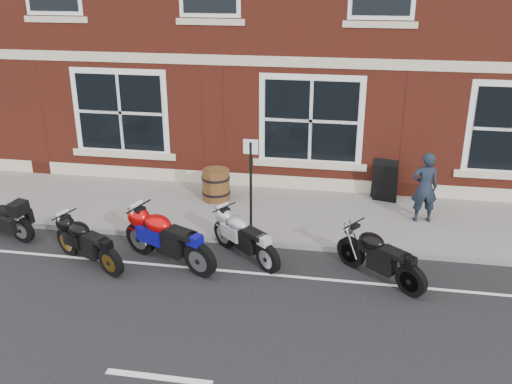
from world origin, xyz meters
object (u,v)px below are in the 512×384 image
(moto_sport_black, at_px, (88,241))
(parking_sign, at_px, (251,182))
(moto_naked_black, at_px, (380,254))
(a_board_sign, at_px, (385,181))
(moto_sport_silver, at_px, (245,235))
(moto_sport_red, at_px, (168,236))
(pedestrian_left, at_px, (425,187))
(barrel_planter, at_px, (216,185))

(moto_sport_black, height_order, parking_sign, parking_sign)
(moto_naked_black, height_order, a_board_sign, a_board_sign)
(moto_sport_silver, height_order, a_board_sign, a_board_sign)
(moto_sport_red, xyz_separation_m, pedestrian_left, (5.12, 2.71, 0.34))
(moto_sport_silver, xyz_separation_m, moto_naked_black, (2.64, -0.38, 0.01))
(moto_sport_red, bearing_deg, moto_naked_black, -63.19)
(parking_sign, bearing_deg, pedestrian_left, 22.26)
(moto_sport_red, relative_size, moto_naked_black, 1.31)
(moto_sport_red, xyz_separation_m, barrel_planter, (0.20, 3.14, -0.09))
(moto_sport_black, relative_size, a_board_sign, 1.81)
(a_board_sign, relative_size, parking_sign, 0.46)
(moto_sport_silver, relative_size, moto_naked_black, 0.97)
(a_board_sign, bearing_deg, parking_sign, -124.18)
(moto_sport_silver, xyz_separation_m, pedestrian_left, (3.66, 2.24, 0.42))
(pedestrian_left, bearing_deg, moto_naked_black, 59.50)
(moto_sport_silver, relative_size, barrel_planter, 2.05)
(moto_sport_red, distance_m, moto_sport_black, 1.58)
(a_board_sign, relative_size, barrel_planter, 1.27)
(moto_sport_silver, bearing_deg, a_board_sign, 0.24)
(moto_sport_black, distance_m, moto_sport_silver, 3.11)
(moto_sport_red, bearing_deg, pedestrian_left, -36.54)
(moto_sport_silver, height_order, moto_naked_black, moto_naked_black)
(moto_sport_silver, height_order, parking_sign, parking_sign)
(moto_sport_red, distance_m, moto_sport_silver, 1.54)
(barrel_planter, bearing_deg, a_board_sign, 9.30)
(moto_sport_red, height_order, moto_sport_silver, moto_sport_red)
(pedestrian_left, xyz_separation_m, parking_sign, (-3.69, -1.48, 0.44))
(moto_sport_black, xyz_separation_m, a_board_sign, (5.85, 4.11, 0.10))
(moto_sport_silver, bearing_deg, barrel_planter, 65.93)
(moto_sport_red, xyz_separation_m, moto_naked_black, (4.10, 0.09, -0.07))
(barrel_planter, relative_size, parking_sign, 0.36)
(pedestrian_left, height_order, a_board_sign, pedestrian_left)
(moto_sport_silver, relative_size, a_board_sign, 1.61)
(pedestrian_left, bearing_deg, a_board_sign, -62.41)
(moto_sport_black, bearing_deg, a_board_sign, -26.09)
(moto_sport_black, distance_m, pedestrian_left, 7.34)
(moto_sport_silver, bearing_deg, moto_naked_black, -57.60)
(parking_sign, bearing_deg, moto_sport_black, -152.47)
(moto_sport_silver, distance_m, a_board_sign, 4.39)
(moto_sport_silver, xyz_separation_m, barrel_planter, (-1.26, 2.67, -0.01))
(moto_sport_red, height_order, barrel_planter, moto_sport_red)
(moto_sport_silver, bearing_deg, pedestrian_left, -17.88)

